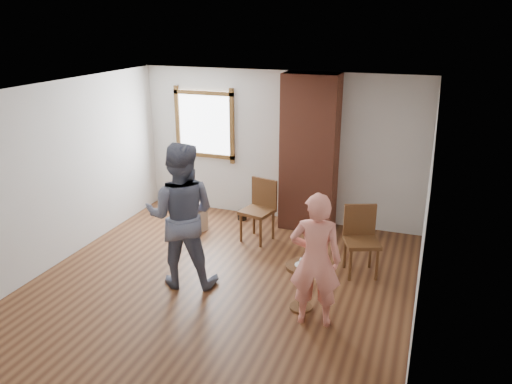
# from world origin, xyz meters

# --- Properties ---
(ground) EXTENTS (5.50, 5.50, 0.00)m
(ground) POSITION_xyz_m (0.00, 0.00, 0.00)
(ground) COLOR brown
(ground) RESTS_ON ground
(room_shell) EXTENTS (5.04, 5.52, 2.62)m
(room_shell) POSITION_xyz_m (-0.06, 0.61, 1.81)
(room_shell) COLOR silver
(room_shell) RESTS_ON ground
(brick_chimney) EXTENTS (0.90, 0.50, 2.60)m
(brick_chimney) POSITION_xyz_m (0.60, 2.50, 1.30)
(brick_chimney) COLOR brown
(brick_chimney) RESTS_ON ground
(stoneware_crock) EXTENTS (0.36, 0.36, 0.41)m
(stoneware_crock) POSITION_xyz_m (-1.11, 1.76, 0.21)
(stoneware_crock) COLOR tan
(stoneware_crock) RESTS_ON ground
(dark_pot) EXTENTS (0.20, 0.20, 0.17)m
(dark_pot) POSITION_xyz_m (-0.56, 2.40, 0.08)
(dark_pot) COLOR black
(dark_pot) RESTS_ON ground
(dining_chair_left) EXTENTS (0.56, 0.56, 0.99)m
(dining_chair_left) POSITION_xyz_m (0.00, 1.75, 0.56)
(dining_chair_left) COLOR brown
(dining_chair_left) RESTS_ON ground
(dining_chair_right) EXTENTS (0.59, 0.59, 0.97)m
(dining_chair_right) POSITION_xyz_m (1.69, 1.18, 0.54)
(dining_chair_right) COLOR brown
(dining_chair_right) RESTS_ON ground
(side_table) EXTENTS (0.40, 0.40, 0.60)m
(side_table) POSITION_xyz_m (1.17, -0.04, 0.40)
(side_table) COLOR brown
(side_table) RESTS_ON ground
(cake_plate) EXTENTS (0.18, 0.18, 0.01)m
(cake_plate) POSITION_xyz_m (1.17, -0.04, 0.60)
(cake_plate) COLOR white
(cake_plate) RESTS_ON side_table
(cake_slice) EXTENTS (0.08, 0.07, 0.06)m
(cake_slice) POSITION_xyz_m (1.18, -0.04, 0.64)
(cake_slice) COLOR white
(cake_slice) RESTS_ON cake_plate
(man) EXTENTS (1.11, 0.96, 1.96)m
(man) POSITION_xyz_m (-0.50, 0.06, 0.98)
(man) COLOR #121633
(man) RESTS_ON ground
(person_pink) EXTENTS (0.65, 0.48, 1.63)m
(person_pink) POSITION_xyz_m (1.38, -0.27, 0.81)
(person_pink) COLOR #FC917E
(person_pink) RESTS_ON ground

